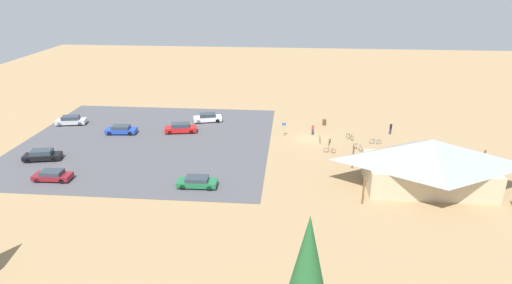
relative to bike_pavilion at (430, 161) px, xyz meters
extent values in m
plane|color=#9E7F56|center=(12.69, -14.04, -3.24)|extent=(160.00, 160.00, 0.00)
cube|color=#4C4C51|center=(36.31, -10.83, -3.21)|extent=(35.41, 32.68, 0.05)
cube|color=#C6B28E|center=(0.00, 0.00, -1.72)|extent=(13.71, 7.02, 3.03)
pyramid|color=#93999E|center=(0.00, 0.00, 1.21)|extent=(15.94, 9.25, 2.83)
cylinder|color=brown|center=(-7.80, -4.46, -1.72)|extent=(0.20, 0.20, 3.03)
cylinder|color=brown|center=(7.80, -4.46, -1.72)|extent=(0.20, 0.20, 3.03)
cylinder|color=brown|center=(7.80, 4.46, -1.72)|extent=(0.20, 0.20, 3.03)
cylinder|color=brown|center=(10.31, -20.43, -2.79)|extent=(0.60, 0.60, 0.90)
cylinder|color=#99999E|center=(16.65, -14.90, -2.14)|extent=(0.08, 0.08, 2.20)
cube|color=#1959B2|center=(16.65, -14.90, -1.34)|extent=(0.56, 0.04, 0.40)
cone|color=#235B2D|center=(14.16, 21.02, 2.13)|extent=(2.57, 2.57, 5.98)
torus|color=black|center=(10.75, -9.22, -2.91)|extent=(0.64, 0.18, 0.64)
torus|color=black|center=(9.74, -9.00, -2.91)|extent=(0.64, 0.18, 0.64)
cylinder|color=red|center=(10.24, -9.11, -2.81)|extent=(0.94, 0.24, 0.04)
cylinder|color=red|center=(10.43, -9.15, -2.72)|extent=(0.04, 0.04, 0.39)
cube|color=black|center=(10.43, -9.15, -2.53)|extent=(0.21, 0.12, 0.05)
cylinder|color=red|center=(9.84, -9.02, -2.68)|extent=(0.04, 0.04, 0.46)
cylinder|color=black|center=(9.84, -9.02, -2.45)|extent=(0.13, 0.48, 0.03)
torus|color=black|center=(6.67, -10.89, -2.88)|extent=(0.47, 0.60, 0.72)
torus|color=black|center=(6.01, -10.02, -2.88)|extent=(0.47, 0.60, 0.72)
cylinder|color=#B7B7BC|center=(6.34, -10.45, -2.76)|extent=(0.64, 0.82, 0.04)
cylinder|color=#B7B7BC|center=(6.46, -10.61, -2.64)|extent=(0.04, 0.04, 0.47)
cube|color=black|center=(6.46, -10.61, -2.41)|extent=(0.19, 0.21, 0.05)
cylinder|color=#B7B7BC|center=(6.07, -10.11, -2.62)|extent=(0.04, 0.04, 0.51)
cylinder|color=black|center=(6.07, -10.11, -2.37)|extent=(0.40, 0.32, 0.03)
torus|color=black|center=(4.03, -12.89, -2.90)|extent=(0.68, 0.08, 0.68)
torus|color=black|center=(3.04, -12.84, -2.90)|extent=(0.68, 0.08, 0.68)
cylinder|color=#197A7F|center=(3.54, -12.86, -2.78)|extent=(0.91, 0.08, 0.04)
cylinder|color=#197A7F|center=(3.71, -12.87, -2.71)|extent=(0.04, 0.04, 0.37)
cube|color=black|center=(3.71, -12.87, -2.53)|extent=(0.20, 0.09, 0.05)
cylinder|color=#197A7F|center=(3.14, -12.84, -2.68)|extent=(0.04, 0.04, 0.43)
cylinder|color=black|center=(3.14, -12.84, -2.46)|extent=(0.06, 0.48, 0.03)
torus|color=black|center=(0.88, -10.63, -2.90)|extent=(0.67, 0.12, 0.67)
torus|color=black|center=(-0.16, -10.51, -2.90)|extent=(0.67, 0.12, 0.67)
cylinder|color=orange|center=(0.36, -10.57, -2.79)|extent=(0.96, 0.15, 0.04)
cylinder|color=orange|center=(0.55, -10.59, -2.72)|extent=(0.04, 0.04, 0.37)
cube|color=black|center=(0.55, -10.59, -2.53)|extent=(0.21, 0.10, 0.05)
cylinder|color=orange|center=(-0.05, -10.52, -2.67)|extent=(0.04, 0.04, 0.47)
cylinder|color=black|center=(-0.05, -10.52, -2.44)|extent=(0.09, 0.48, 0.03)
torus|color=black|center=(11.37, -13.68, -2.87)|extent=(0.06, 0.72, 0.72)
torus|color=black|center=(11.39, -12.59, -2.87)|extent=(0.06, 0.72, 0.72)
cylinder|color=silver|center=(11.38, -13.13, -2.75)|extent=(0.06, 1.00, 0.04)
cylinder|color=silver|center=(11.38, -13.33, -2.64)|extent=(0.04, 0.04, 0.46)
cube|color=black|center=(11.38, -13.33, -2.41)|extent=(0.08, 0.20, 0.05)
cylinder|color=silver|center=(11.39, -12.70, -2.65)|extent=(0.04, 0.04, 0.45)
cylinder|color=black|center=(11.39, -12.70, -2.42)|extent=(0.48, 0.04, 0.03)
torus|color=black|center=(7.21, -14.84, -2.87)|extent=(0.40, 0.66, 0.74)
torus|color=black|center=(6.71, -13.98, -2.87)|extent=(0.40, 0.66, 0.74)
cylinder|color=#1E7F38|center=(6.96, -14.41, -2.75)|extent=(0.48, 0.81, 0.04)
cylinder|color=#1E7F38|center=(7.05, -14.56, -2.66)|extent=(0.04, 0.04, 0.42)
cube|color=black|center=(7.05, -14.56, -2.45)|extent=(0.17, 0.21, 0.05)
cylinder|color=#1E7F38|center=(6.76, -14.06, -2.62)|extent=(0.04, 0.04, 0.50)
cylinder|color=black|center=(6.76, -14.06, -2.37)|extent=(0.43, 0.27, 0.03)
torus|color=black|center=(9.93, -12.62, -2.89)|extent=(0.20, 0.68, 0.69)
torus|color=black|center=(10.17, -11.64, -2.89)|extent=(0.20, 0.68, 0.69)
cylinder|color=black|center=(10.05, -12.13, -2.77)|extent=(0.26, 0.91, 0.04)
cylinder|color=black|center=(10.01, -12.30, -2.68)|extent=(0.04, 0.04, 0.42)
cube|color=black|center=(10.01, -12.30, -2.47)|extent=(0.13, 0.21, 0.05)
cylinder|color=black|center=(10.15, -11.73, -2.64)|extent=(0.04, 0.04, 0.51)
cylinder|color=black|center=(10.15, -11.73, -2.38)|extent=(0.47, 0.15, 0.03)
cube|color=#BCBCC1|center=(50.78, -17.03, -2.64)|extent=(4.85, 2.63, 0.65)
cube|color=#2D3842|center=(50.78, -17.03, -2.04)|extent=(2.82, 2.04, 0.56)
cylinder|color=black|center=(52.16, -15.96, -2.87)|extent=(0.67, 0.34, 0.64)
cylinder|color=black|center=(52.46, -17.51, -2.87)|extent=(0.67, 0.34, 0.64)
cylinder|color=black|center=(49.10, -16.55, -2.87)|extent=(0.67, 0.34, 0.64)
cylinder|color=black|center=(49.39, -18.10, -2.87)|extent=(0.67, 0.34, 0.64)
cube|color=#1E42B2|center=(41.18, -13.67, -2.67)|extent=(4.63, 2.13, 0.59)
cube|color=#2D3842|center=(41.18, -13.67, -2.13)|extent=(2.63, 1.77, 0.49)
cylinder|color=black|center=(42.65, -12.76, -2.87)|extent=(0.65, 0.27, 0.64)
cylinder|color=black|center=(42.76, -14.34, -2.87)|extent=(0.65, 0.27, 0.64)
cylinder|color=black|center=(39.59, -12.99, -2.87)|extent=(0.65, 0.27, 0.64)
cylinder|color=black|center=(39.70, -14.57, -2.87)|extent=(0.65, 0.27, 0.64)
cube|color=red|center=(32.33, -14.95, -2.62)|extent=(4.98, 2.58, 0.69)
cube|color=#2D3842|center=(32.33, -14.95, -1.99)|extent=(2.89, 2.00, 0.58)
cylinder|color=black|center=(33.78, -13.91, -2.87)|extent=(0.67, 0.33, 0.64)
cylinder|color=black|center=(34.05, -15.41, -2.87)|extent=(0.67, 0.33, 0.64)
cylinder|color=black|center=(30.60, -14.49, -2.87)|extent=(0.67, 0.33, 0.64)
cylinder|color=black|center=(30.88, -16.00, -2.87)|extent=(0.67, 0.33, 0.64)
cube|color=black|center=(47.72, -3.30, -2.65)|extent=(4.87, 2.69, 0.63)
cube|color=#2D3842|center=(47.72, -3.30, -2.04)|extent=(2.84, 2.06, 0.58)
cylinder|color=black|center=(49.09, -2.22, -2.87)|extent=(0.67, 0.35, 0.64)
cylinder|color=black|center=(49.41, -3.74, -2.87)|extent=(0.67, 0.35, 0.64)
cylinder|color=black|center=(46.03, -2.87, -2.87)|extent=(0.67, 0.35, 0.64)
cylinder|color=black|center=(46.35, -4.38, -2.87)|extent=(0.67, 0.35, 0.64)
cube|color=#1E6B3D|center=(26.07, 2.30, -2.67)|extent=(4.52, 1.88, 0.58)
cube|color=#2D3842|center=(26.07, 2.30, -2.15)|extent=(2.54, 1.63, 0.45)
cylinder|color=black|center=(27.58, 3.12, -2.87)|extent=(0.64, 0.23, 0.64)
cylinder|color=black|center=(27.61, 1.52, -2.87)|extent=(0.64, 0.23, 0.64)
cylinder|color=black|center=(24.53, 3.07, -2.87)|extent=(0.64, 0.23, 0.64)
cylinder|color=black|center=(24.55, 1.48, -2.87)|extent=(0.64, 0.23, 0.64)
cube|color=maroon|center=(43.39, 2.11, -2.69)|extent=(4.38, 1.87, 0.55)
cube|color=#2D3842|center=(43.39, 2.11, -2.18)|extent=(2.46, 1.62, 0.47)
cylinder|color=black|center=(44.85, 2.92, -2.87)|extent=(0.64, 0.23, 0.64)
cylinder|color=black|center=(44.88, 1.35, -2.87)|extent=(0.64, 0.23, 0.64)
cylinder|color=black|center=(41.89, 2.87, -2.87)|extent=(0.64, 0.23, 0.64)
cylinder|color=black|center=(41.92, 1.30, -2.87)|extent=(0.64, 0.23, 0.64)
cube|color=white|center=(29.21, -20.26, -2.64)|extent=(4.82, 2.91, 0.66)
cube|color=#2D3842|center=(29.21, -20.26, -2.04)|extent=(2.85, 2.18, 0.54)
cylinder|color=black|center=(30.48, -19.10, -2.87)|extent=(0.68, 0.38, 0.64)
cylinder|color=black|center=(30.90, -20.59, -2.87)|extent=(0.68, 0.38, 0.64)
cylinder|color=black|center=(27.53, -19.92, -2.87)|extent=(0.68, 0.38, 0.64)
cylinder|color=black|center=(27.94, -21.41, -2.87)|extent=(0.68, 0.38, 0.64)
cube|color=#2D3347|center=(0.60, -17.18, -2.80)|extent=(0.37, 0.40, 0.87)
cylinder|color=black|center=(0.60, -17.18, -2.02)|extent=(0.36, 0.36, 0.69)
sphere|color=tan|center=(0.60, -17.18, -1.55)|extent=(0.24, 0.24, 0.24)
cube|color=#2D3347|center=(12.32, -15.88, -2.80)|extent=(0.31, 0.37, 0.87)
cylinder|color=red|center=(12.32, -15.88, -2.07)|extent=(0.36, 0.36, 0.61)
sphere|color=tan|center=(12.32, -15.88, -1.64)|extent=(0.24, 0.24, 0.24)
camera|label=1|loc=(15.60, 45.21, 19.83)|focal=30.13mm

